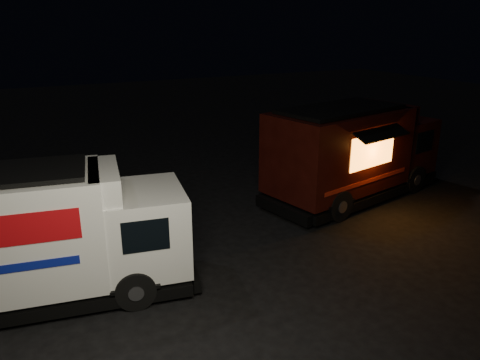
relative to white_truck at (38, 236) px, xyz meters
name	(u,v)px	position (x,y,z in m)	size (l,w,h in m)	color
ground	(195,281)	(3.31, -0.91, -1.55)	(80.00, 80.00, 0.00)	black
white_truck	(38,236)	(0.00, 0.00, 0.00)	(6.84, 2.33, 3.10)	silver
red_truck	(355,151)	(10.66, 2.02, 0.12)	(7.19, 2.64, 3.34)	black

